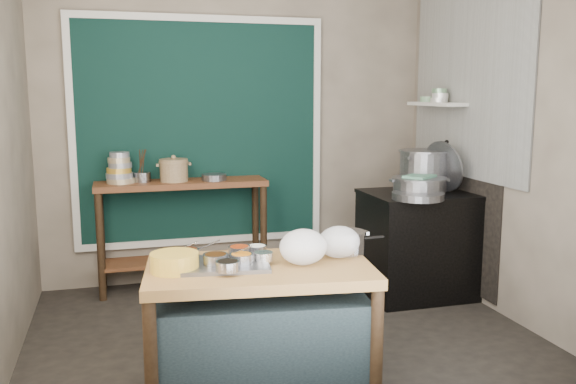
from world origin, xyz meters
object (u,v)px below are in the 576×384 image
object	(u,v)px
yellow_basin	(175,262)
stock_pot	(424,170)
saucepan	(346,242)
steamer	(419,186)
stove_block	(420,246)
back_counter	(183,235)
ceramic_crock	(174,171)
prep_table	(260,329)
condiment_tray	(223,264)
utensil_cup	(142,177)

from	to	relation	value
yellow_basin	stock_pot	bearing A→B (deg)	31.92
yellow_basin	saucepan	xyz separation A→B (m)	(1.03, 0.11, 0.02)
yellow_basin	steamer	bearing A→B (deg)	29.27
saucepan	stove_block	bearing A→B (deg)	42.34
saucepan	stock_pot	distance (m)	1.76
back_counter	saucepan	world-z (taller)	back_counter
ceramic_crock	saucepan	bearing A→B (deg)	-66.08
steamer	stock_pot	bearing A→B (deg)	55.21
back_counter	ceramic_crock	size ratio (longest dim) A/B	5.70
prep_table	yellow_basin	world-z (taller)	yellow_basin
back_counter	saucepan	xyz separation A→B (m)	(0.78, -1.90, 0.34)
steamer	back_counter	bearing A→B (deg)	154.78
condiment_tray	stock_pot	world-z (taller)	stock_pot
utensil_cup	ceramic_crock	xyz separation A→B (m)	(0.26, -0.03, 0.04)
stove_block	stock_pot	bearing A→B (deg)	56.96
back_counter	ceramic_crock	distance (m)	0.56
yellow_basin	condiment_tray	bearing A→B (deg)	4.18
back_counter	stove_block	xyz separation A→B (m)	(1.90, -0.73, -0.05)
yellow_basin	stock_pot	world-z (taller)	stock_pot
back_counter	condiment_tray	world-z (taller)	back_counter
stove_block	saucepan	xyz separation A→B (m)	(-1.12, -1.17, 0.39)
stove_block	utensil_cup	size ratio (longest dim) A/B	6.29
condiment_tray	utensil_cup	xyz separation A→B (m)	(-0.34, 2.00, 0.23)
stove_block	saucepan	distance (m)	1.67
stove_block	yellow_basin	xyz separation A→B (m)	(-2.15, -1.28, 0.38)
stock_pot	stove_block	bearing A→B (deg)	-123.04
prep_table	yellow_basin	size ratio (longest dim) A/B	4.80
back_counter	stove_block	distance (m)	2.04
steamer	yellow_basin	bearing A→B (deg)	-150.73
utensil_cup	saucepan	bearing A→B (deg)	-60.18
saucepan	stock_pot	xyz separation A→B (m)	(1.19, 1.28, 0.23)
stove_block	yellow_basin	world-z (taller)	same
stove_block	condiment_tray	xyz separation A→B (m)	(-1.89, -1.26, 0.34)
prep_table	utensil_cup	distance (m)	2.20
stock_pot	steamer	distance (m)	0.29
saucepan	steamer	size ratio (longest dim) A/B	0.54
utensil_cup	stock_pot	bearing A→B (deg)	-15.60
condiment_tray	steamer	world-z (taller)	steamer
prep_table	ceramic_crock	size ratio (longest dim) A/B	4.91
condiment_tray	steamer	size ratio (longest dim) A/B	1.12
stock_pot	steamer	size ratio (longest dim) A/B	0.97
back_counter	prep_table	bearing A→B (deg)	-84.00
stove_block	condiment_tray	bearing A→B (deg)	-146.27
yellow_basin	steamer	size ratio (longest dim) A/B	0.58
saucepan	steamer	xyz separation A→B (m)	(1.04, 1.05, 0.14)
prep_table	ceramic_crock	world-z (taller)	ceramic_crock
prep_table	yellow_basin	distance (m)	0.63
condiment_tray	yellow_basin	size ratio (longest dim) A/B	1.92
prep_table	condiment_tray	bearing A→B (deg)	175.44
prep_table	steamer	xyz separation A→B (m)	(1.60, 1.18, 0.58)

